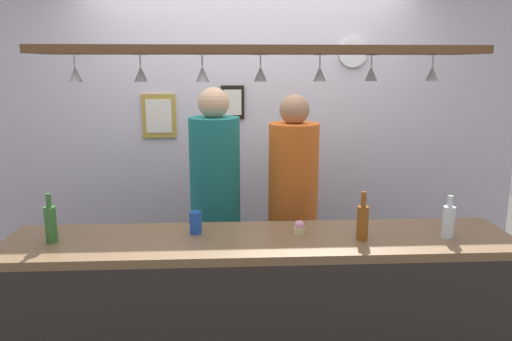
% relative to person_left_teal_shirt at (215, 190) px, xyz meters
% --- Properties ---
extents(back_wall, '(4.40, 0.06, 2.60)m').
position_rel_person_left_teal_shirt_xyz_m(back_wall, '(0.26, 0.67, 0.23)').
color(back_wall, silver).
rests_on(back_wall, ground_plane).
extents(bar_counter, '(2.70, 0.55, 1.01)m').
position_rel_person_left_teal_shirt_xyz_m(bar_counter, '(0.26, -0.93, -0.39)').
color(bar_counter, brown).
rests_on(bar_counter, ground_plane).
extents(overhead_glass_rack, '(2.20, 0.36, 0.04)m').
position_rel_person_left_teal_shirt_xyz_m(overhead_glass_rack, '(0.26, -0.73, 0.91)').
color(overhead_glass_rack, brown).
extents(hanging_wineglass_far_left, '(0.07, 0.07, 0.13)m').
position_rel_person_left_teal_shirt_xyz_m(hanging_wineglass_far_left, '(-0.64, -0.79, 0.80)').
color(hanging_wineglass_far_left, silver).
rests_on(hanging_wineglass_far_left, overhead_glass_rack).
extents(hanging_wineglass_left, '(0.07, 0.07, 0.13)m').
position_rel_person_left_teal_shirt_xyz_m(hanging_wineglass_left, '(-0.33, -0.75, 0.80)').
color(hanging_wineglass_left, silver).
rests_on(hanging_wineglass_left, overhead_glass_rack).
extents(hanging_wineglass_center_left, '(0.07, 0.07, 0.13)m').
position_rel_person_left_teal_shirt_xyz_m(hanging_wineglass_center_left, '(-0.03, -0.79, 0.80)').
color(hanging_wineglass_center_left, silver).
rests_on(hanging_wineglass_center_left, overhead_glass_rack).
extents(hanging_wineglass_center, '(0.07, 0.07, 0.13)m').
position_rel_person_left_teal_shirt_xyz_m(hanging_wineglass_center, '(0.26, -0.74, 0.80)').
color(hanging_wineglass_center, silver).
rests_on(hanging_wineglass_center, overhead_glass_rack).
extents(hanging_wineglass_center_right, '(0.07, 0.07, 0.13)m').
position_rel_person_left_teal_shirt_xyz_m(hanging_wineglass_center_right, '(0.56, -0.75, 0.80)').
color(hanging_wineglass_center_right, silver).
rests_on(hanging_wineglass_center_right, overhead_glass_rack).
extents(hanging_wineglass_right, '(0.07, 0.07, 0.13)m').
position_rel_person_left_teal_shirt_xyz_m(hanging_wineglass_right, '(0.84, -0.70, 0.80)').
color(hanging_wineglass_right, silver).
rests_on(hanging_wineglass_right, overhead_glass_rack).
extents(hanging_wineglass_far_right, '(0.07, 0.07, 0.13)m').
position_rel_person_left_teal_shirt_xyz_m(hanging_wineglass_far_right, '(1.14, -0.75, 0.80)').
color(hanging_wineglass_far_right, silver).
rests_on(hanging_wineglass_far_right, overhead_glass_rack).
extents(person_left_teal_shirt, '(0.34, 0.34, 1.76)m').
position_rel_person_left_teal_shirt_xyz_m(person_left_teal_shirt, '(0.00, 0.00, 0.00)').
color(person_left_teal_shirt, '#2D334C').
rests_on(person_left_teal_shirt, ground_plane).
extents(person_right_orange_shirt, '(0.34, 0.34, 1.71)m').
position_rel_person_left_teal_shirt_xyz_m(person_right_orange_shirt, '(0.53, -0.00, -0.03)').
color(person_right_orange_shirt, '#2D334C').
rests_on(person_right_orange_shirt, ground_plane).
extents(bottle_soda_clear, '(0.06, 0.06, 0.23)m').
position_rel_person_left_teal_shirt_xyz_m(bottle_soda_clear, '(1.25, -0.83, 0.03)').
color(bottle_soda_clear, silver).
rests_on(bottle_soda_clear, bar_counter).
extents(bottle_beer_green_import, '(0.06, 0.06, 0.26)m').
position_rel_person_left_teal_shirt_xyz_m(bottle_beer_green_import, '(-0.82, -0.79, 0.04)').
color(bottle_beer_green_import, '#336B2D').
rests_on(bottle_beer_green_import, bar_counter).
extents(bottle_beer_amber_tall, '(0.06, 0.06, 0.26)m').
position_rel_person_left_teal_shirt_xyz_m(bottle_beer_amber_tall, '(0.79, -0.84, 0.04)').
color(bottle_beer_amber_tall, brown).
rests_on(bottle_beer_amber_tall, bar_counter).
extents(drink_can, '(0.07, 0.07, 0.12)m').
position_rel_person_left_teal_shirt_xyz_m(drink_can, '(-0.09, -0.69, 0.00)').
color(drink_can, '#1E4CB2').
rests_on(drink_can, bar_counter).
extents(cupcake, '(0.06, 0.06, 0.08)m').
position_rel_person_left_teal_shirt_xyz_m(cupcake, '(0.47, -0.74, -0.02)').
color(cupcake, beige).
rests_on(cupcake, bar_counter).
extents(picture_frame_crest, '(0.18, 0.02, 0.26)m').
position_rel_person_left_teal_shirt_xyz_m(picture_frame_crest, '(0.13, 0.63, 0.55)').
color(picture_frame_crest, black).
rests_on(picture_frame_crest, back_wall).
extents(picture_frame_caricature, '(0.26, 0.02, 0.34)m').
position_rel_person_left_teal_shirt_xyz_m(picture_frame_caricature, '(-0.45, 0.63, 0.44)').
color(picture_frame_caricature, '#B29338').
rests_on(picture_frame_caricature, back_wall).
extents(wall_clock, '(0.22, 0.03, 0.22)m').
position_rel_person_left_teal_shirt_xyz_m(wall_clock, '(1.07, 0.62, 0.93)').
color(wall_clock, white).
rests_on(wall_clock, back_wall).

